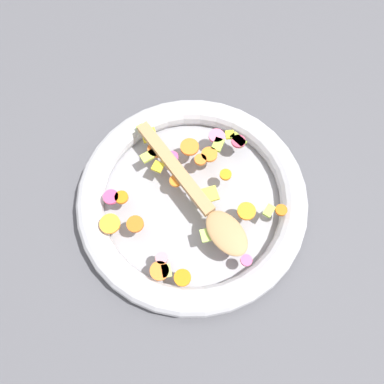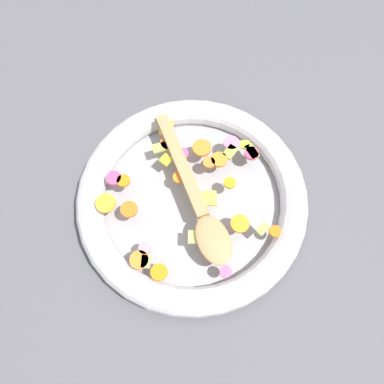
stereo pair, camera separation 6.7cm
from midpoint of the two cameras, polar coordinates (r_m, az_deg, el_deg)
The scene contains 4 objects.
ground_plane at distance 0.71m, azimuth 2.66°, elevation -1.88°, with size 4.00×4.00×0.00m, color #4C4C51.
skillet at distance 0.69m, azimuth 2.74°, elevation -1.23°, with size 0.43×0.43×0.05m.
chopped_vegetables at distance 0.67m, azimuth 2.01°, elevation 0.52°, with size 0.34×0.32×0.01m.
wooden_spoon at distance 0.65m, azimuth 3.73°, elevation -1.78°, with size 0.31×0.08×0.01m.
Camera 2 is at (0.25, -0.06, 0.67)m, focal length 35.00 mm.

